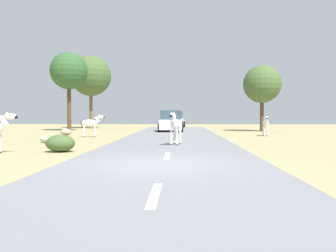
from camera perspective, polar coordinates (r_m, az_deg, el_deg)
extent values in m
plane|color=#998E60|center=(10.41, -1.65, -6.15)|extent=(90.00, 90.00, 0.00)
cube|color=slate|center=(10.39, -0.52, -6.02)|extent=(6.00, 64.00, 0.05)
cube|color=silver|center=(6.45, -2.08, -10.57)|extent=(0.16, 2.00, 0.01)
cube|color=silver|center=(12.37, -0.12, -4.64)|extent=(0.16, 2.00, 0.01)
cube|color=silver|center=(18.35, 0.55, -2.55)|extent=(0.16, 2.00, 0.01)
cube|color=silver|center=(24.33, 0.89, -1.49)|extent=(0.16, 2.00, 0.01)
cube|color=silver|center=(30.32, 1.10, -0.85)|extent=(0.16, 2.00, 0.01)
cube|color=silver|center=(36.32, 1.24, -0.42)|extent=(0.16, 2.00, 0.01)
ellipsoid|color=silver|center=(16.92, 1.21, 0.24)|extent=(0.63, 1.12, 0.50)
cylinder|color=silver|center=(16.64, 0.50, -1.76)|extent=(0.12, 0.12, 0.72)
cylinder|color=#28231E|center=(16.67, 0.50, -2.92)|extent=(0.14, 0.14, 0.05)
cylinder|color=silver|center=(16.58, 1.40, -1.78)|extent=(0.12, 0.12, 0.72)
cylinder|color=#28231E|center=(16.61, 1.40, -2.93)|extent=(0.14, 0.14, 0.05)
cylinder|color=silver|center=(17.31, 1.02, -1.63)|extent=(0.12, 0.12, 0.72)
cylinder|color=#28231E|center=(17.34, 1.02, -2.74)|extent=(0.14, 0.14, 0.05)
cylinder|color=silver|center=(17.26, 1.89, -1.64)|extent=(0.12, 0.12, 0.72)
cylinder|color=#28231E|center=(17.28, 1.89, -2.75)|extent=(0.14, 0.14, 0.05)
cylinder|color=silver|center=(16.42, 0.83, 1.09)|extent=(0.26, 0.41, 0.42)
cube|color=black|center=(16.42, 0.83, 1.39)|extent=(0.11, 0.35, 0.29)
ellipsoid|color=silver|center=(16.18, 0.63, 1.63)|extent=(0.28, 0.49, 0.23)
ellipsoid|color=black|center=(16.00, 0.49, 1.57)|extent=(0.16, 0.19, 0.14)
cone|color=silver|center=(16.31, 0.50, 2.04)|extent=(0.10, 0.10, 0.13)
cone|color=silver|center=(16.28, 0.96, 2.04)|extent=(0.10, 0.10, 0.13)
cylinder|color=black|center=(17.44, 1.58, -0.04)|extent=(0.07, 0.15, 0.43)
ellipsoid|color=silver|center=(25.68, 14.88, 0.37)|extent=(0.49, 0.99, 0.45)
cylinder|color=silver|center=(25.38, 14.68, -0.80)|extent=(0.11, 0.11, 0.65)
cylinder|color=#28231E|center=(25.39, 14.68, -1.49)|extent=(0.12, 0.12, 0.04)
cylinder|color=silver|center=(25.40, 15.22, -0.81)|extent=(0.11, 0.11, 0.65)
cylinder|color=#28231E|center=(25.42, 15.22, -1.49)|extent=(0.12, 0.12, 0.04)
cylinder|color=silver|center=(25.99, 14.53, -0.74)|extent=(0.11, 0.11, 0.65)
cylinder|color=#28231E|center=(26.01, 14.53, -1.41)|extent=(0.12, 0.12, 0.04)
cylinder|color=silver|center=(26.02, 15.06, -0.75)|extent=(0.11, 0.11, 0.65)
cylinder|color=#28231E|center=(26.03, 15.06, -1.41)|extent=(0.12, 0.12, 0.04)
cylinder|color=silver|center=(25.22, 15.00, 0.87)|extent=(0.21, 0.36, 0.38)
cube|color=black|center=(25.22, 15.00, 1.05)|extent=(0.07, 0.32, 0.26)
ellipsoid|color=silver|center=(25.00, 15.06, 1.19)|extent=(0.22, 0.43, 0.21)
ellipsoid|color=black|center=(24.84, 15.11, 1.15)|extent=(0.14, 0.16, 0.12)
cone|color=silver|center=(25.10, 14.90, 1.43)|extent=(0.09, 0.09, 0.12)
cone|color=silver|center=(25.11, 15.18, 1.43)|extent=(0.09, 0.09, 0.12)
cylinder|color=black|center=(26.15, 14.77, 0.21)|extent=(0.05, 0.14, 0.38)
ellipsoid|color=silver|center=(24.02, -12.06, 0.41)|extent=(1.05, 0.56, 0.47)
cylinder|color=silver|center=(23.88, -11.29, -0.89)|extent=(0.12, 0.12, 0.68)
cylinder|color=#28231E|center=(23.90, -11.28, -1.66)|extent=(0.13, 0.13, 0.05)
cylinder|color=silver|center=(24.14, -11.25, -0.87)|extent=(0.12, 0.12, 0.68)
cylinder|color=#28231E|center=(24.15, -11.24, -1.62)|extent=(0.13, 0.13, 0.05)
cylinder|color=silver|center=(23.94, -12.86, -0.90)|extent=(0.12, 0.12, 0.68)
cylinder|color=#28231E|center=(23.95, -12.85, -1.66)|extent=(0.13, 0.13, 0.05)
cylinder|color=silver|center=(24.19, -12.80, -0.87)|extent=(0.12, 0.12, 0.68)
cylinder|color=#28231E|center=(24.21, -12.79, -1.62)|extent=(0.13, 0.13, 0.05)
cylinder|color=silver|center=(23.98, -10.92, 1.00)|extent=(0.38, 0.24, 0.40)
cube|color=black|center=(23.98, -10.92, 1.20)|extent=(0.33, 0.09, 0.28)
ellipsoid|color=silver|center=(23.96, -10.36, 1.36)|extent=(0.46, 0.25, 0.22)
ellipsoid|color=black|center=(23.95, -9.94, 1.32)|extent=(0.17, 0.15, 0.13)
cone|color=silver|center=(23.90, -10.63, 1.62)|extent=(0.09, 0.09, 0.13)
cone|color=silver|center=(24.03, -10.61, 1.62)|extent=(0.09, 0.09, 0.13)
cylinder|color=black|center=(24.06, -13.24, 0.19)|extent=(0.15, 0.06, 0.41)
cylinder|color=silver|center=(15.12, -24.56, -2.45)|extent=(0.13, 0.13, 0.73)
cylinder|color=#28231E|center=(15.15, -24.54, -3.73)|extent=(0.14, 0.14, 0.05)
cylinder|color=silver|center=(14.91, -24.14, 0.73)|extent=(0.41, 0.27, 0.43)
cube|color=black|center=(14.91, -24.14, 1.06)|extent=(0.35, 0.11, 0.30)
ellipsoid|color=silver|center=(14.85, -23.21, 1.35)|extent=(0.50, 0.28, 0.23)
ellipsoid|color=black|center=(14.80, -22.50, 1.29)|extent=(0.19, 0.17, 0.14)
cone|color=silver|center=(14.81, -23.71, 1.79)|extent=(0.10, 0.10, 0.14)
cone|color=silver|center=(14.94, -23.58, 1.79)|extent=(0.10, 0.10, 0.14)
cube|color=silver|center=(30.80, 0.38, 0.26)|extent=(1.92, 4.25, 0.80)
cube|color=#334751|center=(30.59, 0.38, 1.71)|extent=(1.70, 2.24, 0.76)
cube|color=black|center=(32.96, 0.38, -0.11)|extent=(1.71, 0.21, 0.24)
cylinder|color=black|center=(32.17, 1.98, -0.10)|extent=(0.24, 0.69, 0.68)
cylinder|color=black|center=(32.17, -1.23, -0.10)|extent=(0.24, 0.69, 0.68)
cylinder|color=black|center=(29.47, 2.13, -0.27)|extent=(0.24, 0.69, 0.68)
cylinder|color=black|center=(29.47, -1.37, -0.27)|extent=(0.24, 0.69, 0.68)
cube|color=silver|center=(39.45, 1.06, 0.59)|extent=(2.11, 4.32, 0.80)
cube|color=#334751|center=(39.65, 1.08, 1.72)|extent=(1.80, 2.32, 0.76)
cube|color=black|center=(37.31, 0.76, 0.10)|extent=(1.72, 0.29, 0.24)
cylinder|color=black|center=(38.21, -0.47, 0.19)|extent=(0.27, 0.69, 0.68)
cylinder|color=black|center=(38.04, 2.22, 0.18)|extent=(0.27, 0.69, 0.68)
cylinder|color=black|center=(40.89, -0.03, 0.30)|extent=(0.27, 0.69, 0.68)
cylinder|color=black|center=(40.74, 2.49, 0.29)|extent=(0.27, 0.69, 0.68)
cylinder|color=#4C3823|center=(32.65, 14.32, 1.62)|extent=(0.31, 0.31, 2.77)
sphere|color=#425B2D|center=(32.76, 14.35, 6.31)|extent=(3.24, 3.24, 3.24)
cylinder|color=#4C3823|center=(33.59, -15.05, 2.65)|extent=(0.35, 0.35, 3.99)
sphere|color=#2D5628|center=(33.81, -15.09, 8.25)|extent=(3.26, 3.26, 3.26)
cylinder|color=brown|center=(39.32, -11.83, 2.40)|extent=(0.34, 0.34, 3.80)
sphere|color=#425B2D|center=(39.52, -11.86, 7.60)|extent=(4.21, 4.21, 4.21)
ellipsoid|color=#425B2D|center=(14.76, -16.32, -2.58)|extent=(1.11, 1.00, 0.67)
ellipsoid|color=#A89E8C|center=(26.90, -15.50, -0.88)|extent=(0.80, 0.71, 0.45)
ellipsoid|color=#A89E8C|center=(19.75, -18.45, -1.96)|extent=(0.52, 0.52, 0.37)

